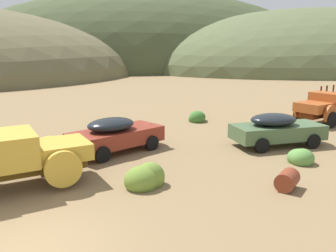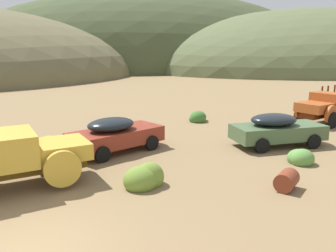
% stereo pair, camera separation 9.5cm
% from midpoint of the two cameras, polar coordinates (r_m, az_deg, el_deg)
% --- Properties ---
extents(hill_far_left, '(101.82, 51.84, 37.21)m').
position_cam_midpoint_polar(hill_far_left, '(89.95, -0.85, 9.66)').
color(hill_far_left, '#424C2D').
rests_on(hill_far_left, ground).
extents(hill_center, '(88.91, 63.49, 28.02)m').
position_cam_midpoint_polar(hill_center, '(93.09, 23.43, 8.74)').
color(hill_center, '#56603D').
rests_on(hill_center, ground).
extents(truck_faded_yellow, '(5.97, 3.07, 1.91)m').
position_cam_midpoint_polar(truck_faded_yellow, '(12.25, -25.21, -4.95)').
color(truck_faded_yellow, brown).
rests_on(truck_faded_yellow, ground).
extents(car_rust_red, '(4.74, 3.12, 1.57)m').
position_cam_midpoint_polar(car_rust_red, '(15.46, -8.44, -1.25)').
color(car_rust_red, maroon).
rests_on(car_rust_red, ground).
extents(car_weathered_green, '(4.74, 2.41, 1.57)m').
position_cam_midpoint_polar(car_weathered_green, '(17.06, 18.05, -0.44)').
color(car_weathered_green, '#47603D').
rests_on(car_weathered_green, ground).
extents(truck_oxide_orange, '(5.98, 3.27, 2.16)m').
position_cam_midpoint_polar(truck_oxide_orange, '(23.70, 24.99, 2.94)').
color(truck_oxide_orange, '#51220D').
rests_on(truck_oxide_orange, ground).
extents(oil_drum_tipped, '(1.07, 1.00, 0.63)m').
position_cam_midpoint_polar(oil_drum_tipped, '(11.92, 19.06, -8.53)').
color(oil_drum_tipped, brown).
rests_on(oil_drum_tipped, ground).
extents(bush_lone_scrub, '(1.06, 1.07, 0.79)m').
position_cam_midpoint_polar(bush_lone_scrub, '(14.86, 21.14, -5.01)').
color(bush_lone_scrub, '#5B8E42').
rests_on(bush_lone_scrub, ground).
extents(bush_back_edge, '(1.27, 1.32, 0.89)m').
position_cam_midpoint_polar(bush_back_edge, '(21.97, 4.72, 1.36)').
color(bush_back_edge, '#3D702D').
rests_on(bush_back_edge, ground).
extents(bush_between_trucks, '(1.43, 1.23, 1.02)m').
position_cam_midpoint_polar(bush_between_trucks, '(11.59, -4.19, -8.78)').
color(bush_between_trucks, olive).
rests_on(bush_between_trucks, ground).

